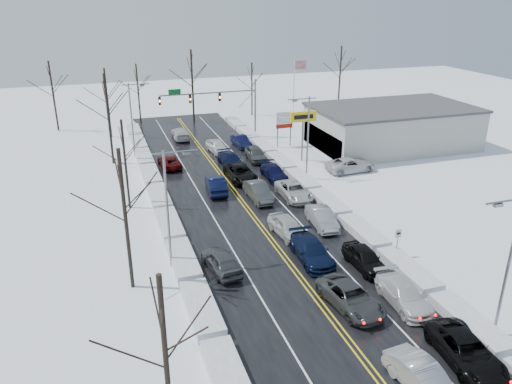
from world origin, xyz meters
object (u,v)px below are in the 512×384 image
object	(u,v)px
traffic_signal_mast	(219,100)
flagpole	(295,89)
tires_plus_sign	(303,120)
dealership_building	(392,126)
oncoming_car_0	(216,192)

from	to	relation	value
traffic_signal_mast	flagpole	size ratio (longest dim) A/B	1.33
tires_plus_sign	flagpole	xyz separation A→B (m)	(4.67, 14.01, 0.93)
traffic_signal_mast	dealership_building	world-z (taller)	traffic_signal_mast
traffic_signal_mast	dealership_building	bearing A→B (deg)	-25.95
tires_plus_sign	dealership_building	world-z (taller)	tires_plus_sign
flagpole	oncoming_car_0	bearing A→B (deg)	-129.30
traffic_signal_mast	flagpole	bearing A→B (deg)	9.73
tires_plus_sign	flagpole	bearing A→B (deg)	71.56
traffic_signal_mast	oncoming_car_0	distance (m)	20.18
traffic_signal_mast	flagpole	world-z (taller)	flagpole
traffic_signal_mast	oncoming_car_0	world-z (taller)	traffic_signal_mast
tires_plus_sign	traffic_signal_mast	bearing A→B (deg)	120.46
dealership_building	tires_plus_sign	bearing A→B (deg)	-171.53
traffic_signal_mast	flagpole	xyz separation A→B (m)	(11.72, 2.01, 0.45)
oncoming_car_0	dealership_building	bearing A→B (deg)	-155.75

